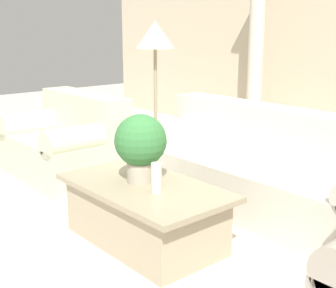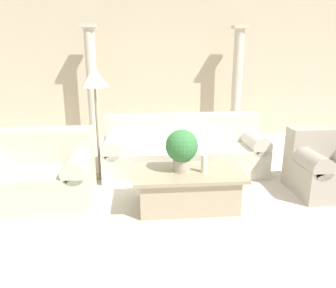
{
  "view_description": "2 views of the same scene",
  "coord_description": "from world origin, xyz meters",
  "px_view_note": "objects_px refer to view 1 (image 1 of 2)",
  "views": [
    {
      "loc": [
        2.56,
        -2.27,
        1.55
      ],
      "look_at": [
        0.01,
        -0.06,
        0.69
      ],
      "focal_mm": 50.0,
      "sensor_mm": 36.0,
      "label": 1
    },
    {
      "loc": [
        -0.51,
        -3.9,
        1.81
      ],
      "look_at": [
        -0.14,
        0.09,
        0.67
      ],
      "focal_mm": 35.0,
      "sensor_mm": 36.0,
      "label": 2
    }
  ],
  "objects_px": {
    "loveseat": "(67,142)",
    "sofa_long": "(262,169)",
    "coffee_table": "(145,213)",
    "floor_lamp": "(155,43)",
    "potted_plant": "(141,144)"
  },
  "relations": [
    {
      "from": "loveseat",
      "to": "sofa_long",
      "type": "bearing_deg",
      "value": 23.12
    },
    {
      "from": "coffee_table",
      "to": "floor_lamp",
      "type": "height_order",
      "value": "floor_lamp"
    },
    {
      "from": "sofa_long",
      "to": "loveseat",
      "type": "xyz_separation_m",
      "value": [
        -1.93,
        -0.82,
        0.01
      ]
    },
    {
      "from": "potted_plant",
      "to": "floor_lamp",
      "type": "distance_m",
      "value": 1.62
    },
    {
      "from": "sofa_long",
      "to": "floor_lamp",
      "type": "xyz_separation_m",
      "value": [
        -1.27,
        -0.16,
        1.04
      ]
    },
    {
      "from": "loveseat",
      "to": "floor_lamp",
      "type": "bearing_deg",
      "value": 44.97
    },
    {
      "from": "coffee_table",
      "to": "floor_lamp",
      "type": "distance_m",
      "value": 1.94
    },
    {
      "from": "loveseat",
      "to": "floor_lamp",
      "type": "relative_size",
      "value": 0.81
    },
    {
      "from": "coffee_table",
      "to": "floor_lamp",
      "type": "bearing_deg",
      "value": 137.59
    },
    {
      "from": "sofa_long",
      "to": "potted_plant",
      "type": "bearing_deg",
      "value": -98.97
    },
    {
      "from": "loveseat",
      "to": "coffee_table",
      "type": "xyz_separation_m",
      "value": [
        1.82,
        -0.38,
        -0.13
      ]
    },
    {
      "from": "sofa_long",
      "to": "loveseat",
      "type": "distance_m",
      "value": 2.1
    },
    {
      "from": "sofa_long",
      "to": "coffee_table",
      "type": "bearing_deg",
      "value": -95.4
    },
    {
      "from": "sofa_long",
      "to": "coffee_table",
      "type": "height_order",
      "value": "sofa_long"
    },
    {
      "from": "sofa_long",
      "to": "loveseat",
      "type": "relative_size",
      "value": 1.86
    }
  ]
}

